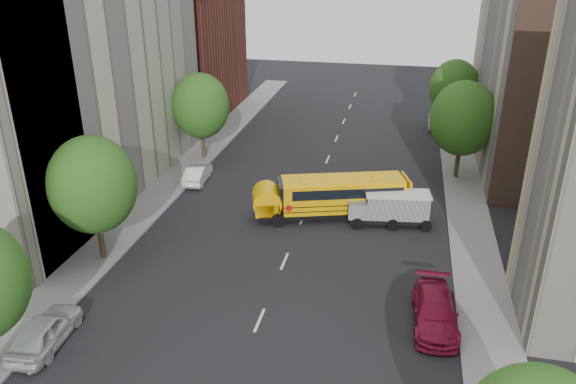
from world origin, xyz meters
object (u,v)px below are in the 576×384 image
(street_tree_5, at_px, (454,88))
(parked_car_1, at_px, (198,173))
(parked_car_3, at_px, (435,311))
(street_tree_2, at_px, (201,106))
(parked_car_0, at_px, (45,331))
(parked_car_5, at_px, (435,122))
(safari_truck, at_px, (390,207))
(street_tree_4, at_px, (463,119))
(school_bus, at_px, (331,195))
(street_tree_1, at_px, (93,185))

(street_tree_5, relative_size, parked_car_1, 1.79)
(parked_car_1, relative_size, parked_car_3, 0.78)
(street_tree_2, relative_size, parked_car_0, 1.65)
(street_tree_5, height_order, parked_car_0, street_tree_5)
(parked_car_0, xyz_separation_m, parked_car_3, (18.40, 5.61, -0.02))
(street_tree_5, height_order, parked_car_5, street_tree_5)
(safari_truck, bearing_deg, street_tree_4, 54.45)
(street_tree_4, distance_m, parked_car_3, 20.94)
(school_bus, xyz_separation_m, parked_car_3, (6.94, -11.08, -0.88))
(street_tree_2, distance_m, school_bus, 16.18)
(school_bus, xyz_separation_m, parked_car_1, (-11.46, 4.06, -0.97))
(parked_car_1, relative_size, parked_car_5, 1.08)
(parked_car_1, bearing_deg, school_bus, 155.31)
(street_tree_2, height_order, parked_car_1, street_tree_2)
(street_tree_1, bearing_deg, street_tree_4, 39.29)
(parked_car_0, xyz_separation_m, parked_car_5, (19.20, 39.68, -0.15))
(street_tree_1, xyz_separation_m, parked_car_0, (1.40, -7.99, -4.16))
(street_tree_1, bearing_deg, street_tree_5, 53.75)
(street_tree_5, distance_m, parked_car_1, 27.15)
(parked_car_0, distance_m, parked_car_1, 20.76)
(street_tree_5, xyz_separation_m, parked_car_3, (-2.20, -32.38, -3.93))
(street_tree_2, height_order, parked_car_3, street_tree_2)
(street_tree_1, distance_m, parked_car_5, 38.04)
(parked_car_5, bearing_deg, school_bus, -107.28)
(safari_truck, relative_size, parked_car_0, 1.21)
(school_bus, xyz_separation_m, parked_car_0, (-11.46, -16.70, -0.86))
(street_tree_5, relative_size, safari_truck, 1.33)
(school_bus, relative_size, parked_car_0, 2.30)
(school_bus, height_order, parked_car_3, school_bus)
(street_tree_4, distance_m, street_tree_5, 12.01)
(school_bus, height_order, parked_car_5, school_bus)
(parked_car_0, relative_size, parked_car_3, 0.87)
(safari_truck, height_order, parked_car_3, safari_truck)
(parked_car_0, height_order, parked_car_3, parked_car_0)
(street_tree_2, bearing_deg, parked_car_3, -45.82)
(street_tree_2, distance_m, parked_car_1, 6.81)
(street_tree_5, bearing_deg, parked_car_0, -118.47)
(street_tree_2, xyz_separation_m, parked_car_5, (20.60, 13.69, -4.18))
(street_tree_4, height_order, parked_car_0, street_tree_4)
(street_tree_1, xyz_separation_m, street_tree_4, (22.00, 18.00, 0.12))
(street_tree_5, height_order, parked_car_1, street_tree_5)
(street_tree_4, bearing_deg, school_bus, -134.52)
(parked_car_1, bearing_deg, street_tree_1, 78.57)
(safari_truck, relative_size, parked_car_5, 1.45)
(street_tree_1, relative_size, parked_car_5, 2.02)
(parked_car_0, height_order, parked_car_5, parked_car_0)
(parked_car_0, bearing_deg, street_tree_5, -122.21)
(street_tree_2, xyz_separation_m, school_bus, (12.86, -9.29, -3.17))
(street_tree_2, distance_m, safari_truck, 19.85)
(school_bus, height_order, parked_car_0, school_bus)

